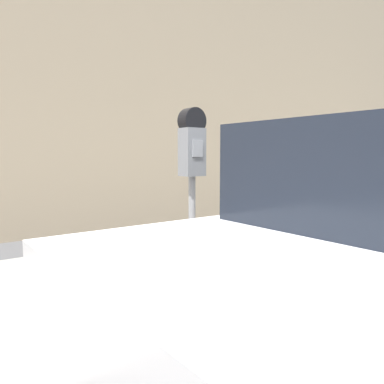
# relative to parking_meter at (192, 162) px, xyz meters

# --- Properties ---
(sidewalk) EXTENTS (24.00, 2.80, 0.14)m
(sidewalk) POSITION_rel_parking_meter_xyz_m (-0.43, 0.95, -1.22)
(sidewalk) COLOR #9E9B96
(sidewalk) RESTS_ON ground_plane
(building_facade) EXTENTS (24.00, 0.30, 6.41)m
(building_facade) POSITION_rel_parking_meter_xyz_m (-0.43, 4.09, 1.91)
(building_facade) COLOR tan
(building_facade) RESTS_ON ground_plane
(parking_meter) EXTENTS (0.20, 0.14, 1.56)m
(parking_meter) POSITION_rel_parking_meter_xyz_m (0.00, 0.00, 0.00)
(parking_meter) COLOR gray
(parking_meter) RESTS_ON sidewalk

